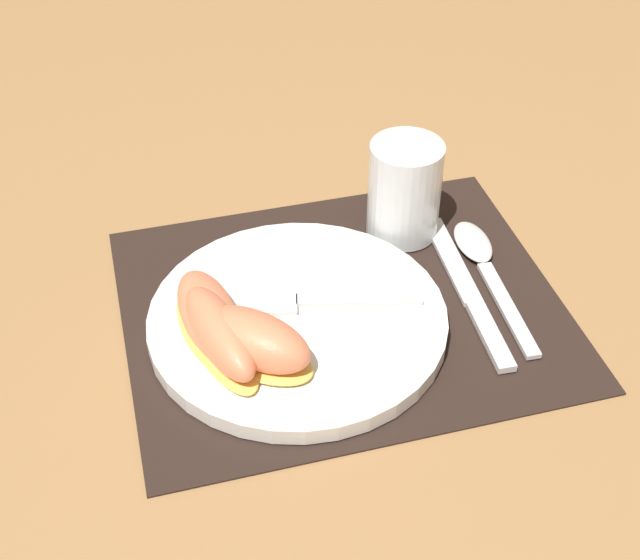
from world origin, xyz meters
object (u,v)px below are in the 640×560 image
object	(u,v)px
citrus_wedge_1	(219,335)
citrus_wedge_2	(254,342)
fork	(305,301)
spoon	(482,259)
citrus_wedge_0	(210,317)
knife	(468,292)
juice_glass	(404,195)
plate	(298,321)

from	to	relation	value
citrus_wedge_1	citrus_wedge_2	xyz separation A→B (m)	(0.03, -0.02, 0.00)
citrus_wedge_1	fork	bearing A→B (deg)	25.49
spoon	citrus_wedge_2	xyz separation A→B (m)	(-0.25, -0.09, 0.03)
citrus_wedge_0	citrus_wedge_2	size ratio (longest dim) A/B	1.11
fork	knife	bearing A→B (deg)	-4.56
spoon	citrus_wedge_1	world-z (taller)	citrus_wedge_1
citrus_wedge_0	citrus_wedge_1	distance (m)	0.03
citrus_wedge_0	citrus_wedge_2	bearing A→B (deg)	-56.67
juice_glass	spoon	bearing A→B (deg)	-49.60
knife	juice_glass	bearing A→B (deg)	104.37
citrus_wedge_0	citrus_wedge_1	bearing A→B (deg)	-82.51
spoon	citrus_wedge_2	distance (m)	0.26
fork	citrus_wedge_0	xyz separation A→B (m)	(-0.09, -0.01, 0.01)
citrus_wedge_1	citrus_wedge_0	bearing A→B (deg)	97.49
juice_glass	spoon	xyz separation A→B (m)	(0.06, -0.07, -0.04)
plate	citrus_wedge_0	bearing A→B (deg)	178.50
citrus_wedge_2	knife	bearing A→B (deg)	11.71
knife	spoon	distance (m)	0.05
juice_glass	spoon	size ratio (longest dim) A/B	0.52
spoon	citrus_wedge_0	size ratio (longest dim) A/B	1.49
citrus_wedge_1	citrus_wedge_2	size ratio (longest dim) A/B	1.12
juice_glass	fork	bearing A→B (deg)	-142.40
plate	knife	bearing A→B (deg)	0.29
knife	citrus_wedge_1	world-z (taller)	citrus_wedge_1
fork	citrus_wedge_2	world-z (taller)	citrus_wedge_2
knife	citrus_wedge_2	world-z (taller)	citrus_wedge_2
spoon	citrus_wedge_1	xyz separation A→B (m)	(-0.27, -0.07, 0.03)
plate	citrus_wedge_2	world-z (taller)	citrus_wedge_2
fork	citrus_wedge_0	bearing A→B (deg)	-172.72
citrus_wedge_2	citrus_wedge_1	bearing A→B (deg)	147.47
knife	spoon	world-z (taller)	spoon
knife	spoon	bearing A→B (deg)	53.30
spoon	citrus_wedge_0	xyz separation A→B (m)	(-0.28, -0.04, 0.03)
juice_glass	fork	xyz separation A→B (m)	(-0.13, -0.10, -0.03)
plate	spoon	size ratio (longest dim) A/B	1.38
knife	spoon	xyz separation A→B (m)	(0.03, 0.04, 0.00)
knife	fork	xyz separation A→B (m)	(-0.16, 0.01, 0.02)
citrus_wedge_2	spoon	bearing A→B (deg)	19.28
fork	citrus_wedge_2	bearing A→B (deg)	-135.58
juice_glass	citrus_wedge_1	size ratio (longest dim) A/B	0.77
juice_glass	citrus_wedge_2	size ratio (longest dim) A/B	0.86
knife	citrus_wedge_2	distance (m)	0.22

